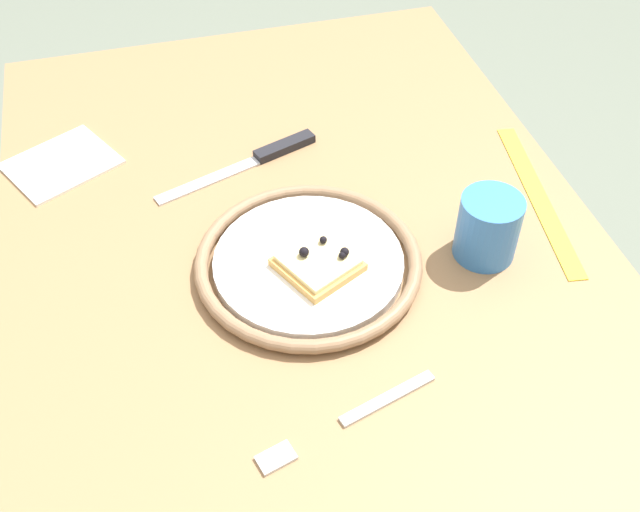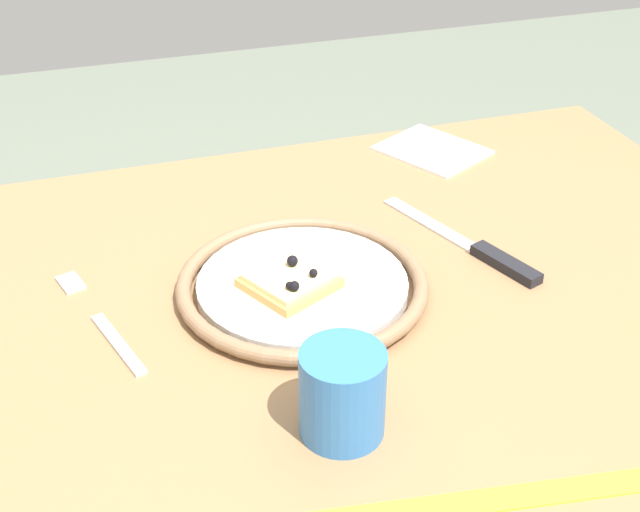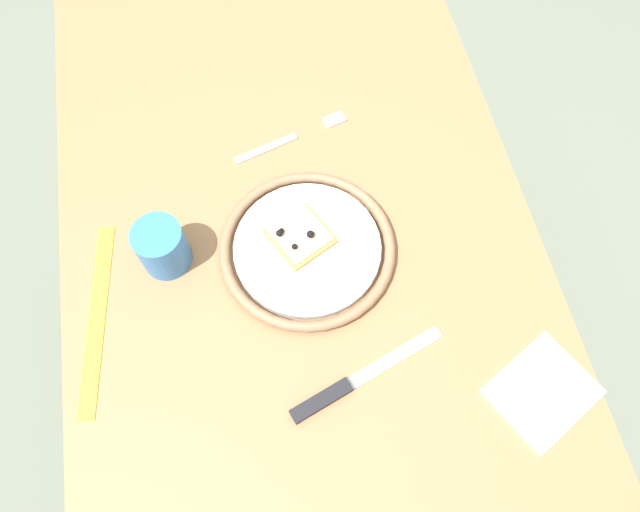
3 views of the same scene
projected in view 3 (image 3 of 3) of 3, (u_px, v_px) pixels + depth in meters
ground_plane at (308, 365)px, 1.63m from camera, size 6.00×6.00×0.00m
dining_table at (301, 263)px, 1.02m from camera, size 1.18×0.73×0.78m
plate at (307, 248)px, 0.90m from camera, size 0.27×0.27×0.02m
pizza_slice_near at (300, 236)px, 0.90m from camera, size 0.11×0.11×0.03m
knife at (342, 388)px, 0.82m from camera, size 0.10×0.23×0.01m
fork at (292, 138)px, 1.00m from camera, size 0.07×0.20×0.00m
cup at (162, 245)px, 0.87m from camera, size 0.07×0.07×0.08m
measuring_tape at (97, 317)px, 0.86m from camera, size 0.29×0.07×0.00m
napkin at (543, 391)px, 0.82m from camera, size 0.16×0.17×0.00m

